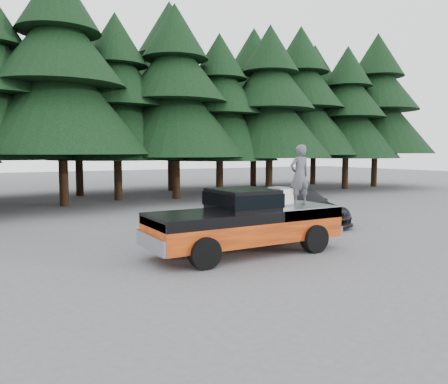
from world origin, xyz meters
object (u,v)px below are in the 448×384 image
air_compressor (279,198)px  parked_car (300,206)px  pickup_truck (245,231)px  man_on_bed (300,175)px

air_compressor → parked_car: air_compressor is taller
pickup_truck → man_on_bed: size_ratio=3.17×
pickup_truck → air_compressor: 1.60m
pickup_truck → parked_car: (5.05, 3.52, 0.06)m
pickup_truck → parked_car: size_ratio=1.20×
air_compressor → man_on_bed: (0.64, -0.20, 0.69)m
pickup_truck → air_compressor: air_compressor is taller
pickup_truck → man_on_bed: man_on_bed is taller
pickup_truck → air_compressor: (1.31, 0.08, 0.92)m
parked_car → man_on_bed: bearing=-127.7°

